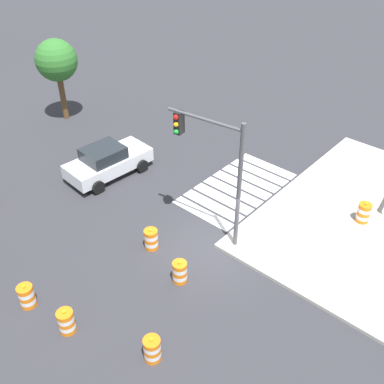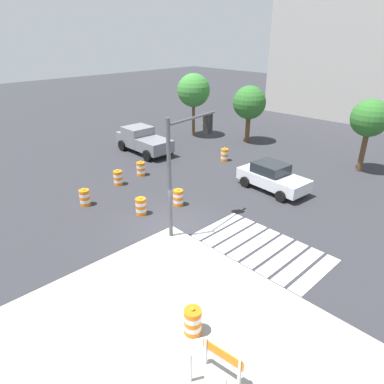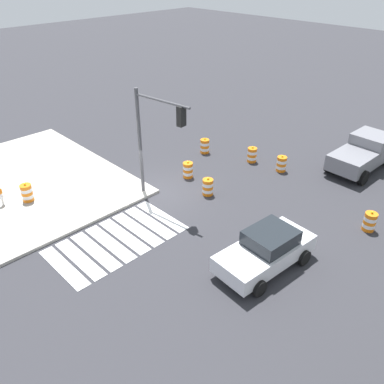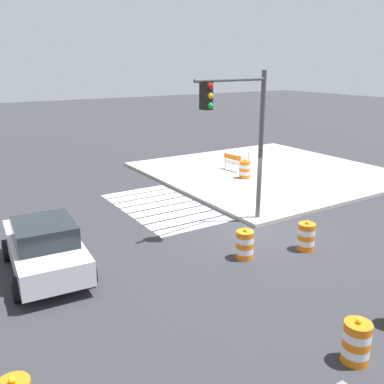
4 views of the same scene
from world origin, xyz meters
The scene contains 11 objects.
ground_plane centered at (0.00, 0.00, 0.00)m, with size 120.00×120.00×0.00m, color #2D2D33.
crosswalk_stripes centered at (4.00, 1.80, 0.01)m, with size 5.85×3.20×0.02m.
sports_car centered at (0.66, 7.42, 0.81)m, with size 4.43×2.39×1.63m.
traffic_barrel_near_corner centered at (-1.71, 1.93, 0.45)m, with size 0.56×0.56×1.02m.
traffic_barrel_crosswalk_end centered at (-5.30, -1.77, 0.45)m, with size 0.56×0.56×1.02m.
traffic_barrel_median_near centered at (-6.44, 1.13, 0.45)m, with size 0.56×0.56×1.02m.
traffic_barrel_median_far centered at (-2.29, -0.18, 0.45)m, with size 0.56×0.56×1.02m.
traffic_barrel_lane_center centered at (-6.71, 3.09, 0.45)m, with size 0.56×0.56×1.02m.
traffic_barrel_on_sidewalk centered at (5.43, -3.88, 0.60)m, with size 0.56×0.56×1.02m.
traffic_light_pole centered at (0.45, 0.53, 3.91)m, with size 0.72×3.27×5.50m.
street_tree_streetside_mid centered at (3.09, 14.38, 3.61)m, with size 2.43×2.43×4.88m.
Camera 1 is at (-10.85, -8.31, 12.69)m, focal length 41.98 mm.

